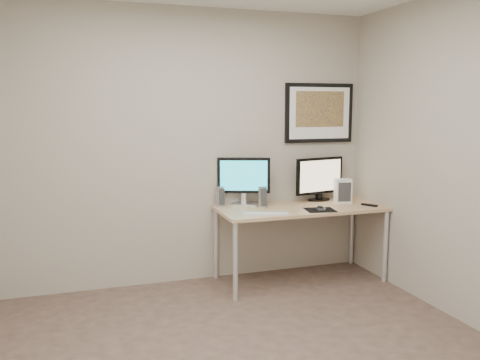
% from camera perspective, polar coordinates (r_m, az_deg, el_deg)
% --- Properties ---
extents(floor, '(3.60, 3.60, 0.00)m').
position_cam_1_polar(floor, '(3.62, 1.02, -19.52)').
color(floor, '#48362D').
rests_on(floor, ground).
extents(room, '(3.60, 3.60, 3.60)m').
position_cam_1_polar(room, '(3.63, -1.30, 7.58)').
color(room, white).
rests_on(room, ground).
extents(desk, '(1.60, 0.70, 0.73)m').
position_cam_1_polar(desk, '(4.94, 6.79, -3.75)').
color(desk, '#A58850').
rests_on(desk, floor).
extents(framed_art, '(0.75, 0.04, 0.60)m').
position_cam_1_polar(framed_art, '(5.29, 8.88, 7.45)').
color(framed_art, black).
rests_on(framed_art, room).
extents(monitor_large, '(0.49, 0.24, 0.47)m').
position_cam_1_polar(monitor_large, '(4.94, 0.43, 0.13)').
color(monitor_large, '#B1B2B7').
rests_on(monitor_large, desk).
extents(monitor_tv, '(0.56, 0.18, 0.44)m').
position_cam_1_polar(monitor_tv, '(5.23, 8.92, 0.25)').
color(monitor_tv, black).
rests_on(monitor_tv, desk).
extents(speaker_left, '(0.09, 0.09, 0.19)m').
position_cam_1_polar(speaker_left, '(4.91, -2.27, -1.84)').
color(speaker_left, '#B1B2B7').
rests_on(speaker_left, desk).
extents(speaker_right, '(0.08, 0.08, 0.20)m').
position_cam_1_polar(speaker_right, '(4.87, 2.52, -1.88)').
color(speaker_right, '#B1B2B7').
rests_on(speaker_right, desk).
extents(keyboard, '(0.43, 0.24, 0.01)m').
position_cam_1_polar(keyboard, '(4.55, 3.04, -3.80)').
color(keyboard, silver).
rests_on(keyboard, desk).
extents(mousepad, '(0.30, 0.28, 0.00)m').
position_cam_1_polar(mousepad, '(4.79, 8.99, -3.33)').
color(mousepad, black).
rests_on(mousepad, desk).
extents(mouse, '(0.08, 0.12, 0.04)m').
position_cam_1_polar(mouse, '(4.80, 9.01, -3.07)').
color(mouse, black).
rests_on(mouse, mousepad).
extents(remote, '(0.12, 0.16, 0.02)m').
position_cam_1_polar(remote, '(5.09, 14.33, -2.71)').
color(remote, black).
rests_on(remote, desk).
extents(fan_unit, '(0.18, 0.15, 0.24)m').
position_cam_1_polar(fan_unit, '(5.17, 11.48, -1.22)').
color(fan_unit, white).
rests_on(fan_unit, desk).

